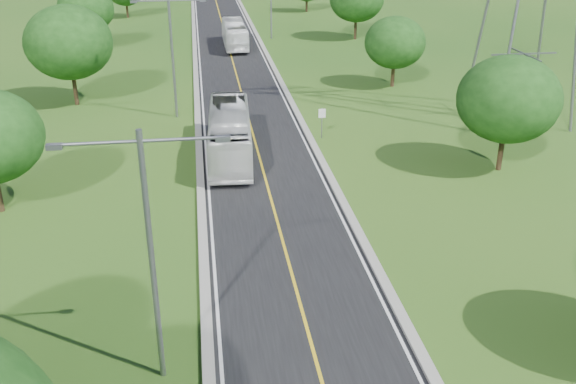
% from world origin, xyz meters
% --- Properties ---
extents(ground, '(260.00, 260.00, 0.00)m').
position_xyz_m(ground, '(0.00, 60.00, 0.00)').
color(ground, '#204B15').
rests_on(ground, ground).
extents(road, '(8.00, 150.00, 0.06)m').
position_xyz_m(road, '(0.00, 66.00, 0.03)').
color(road, black).
rests_on(road, ground).
extents(curb_left, '(0.50, 150.00, 0.22)m').
position_xyz_m(curb_left, '(-4.25, 66.00, 0.11)').
color(curb_left, gray).
rests_on(curb_left, ground).
extents(curb_right, '(0.50, 150.00, 0.22)m').
position_xyz_m(curb_right, '(4.25, 66.00, 0.11)').
color(curb_right, gray).
rests_on(curb_right, ground).
extents(speed_limit_sign, '(0.55, 0.09, 2.40)m').
position_xyz_m(speed_limit_sign, '(5.20, 37.98, 1.60)').
color(speed_limit_sign, slate).
rests_on(speed_limit_sign, ground).
extents(streetlight_near_left, '(5.90, 0.25, 10.00)m').
position_xyz_m(streetlight_near_left, '(-6.00, 12.00, 5.94)').
color(streetlight_near_left, slate).
rests_on(streetlight_near_left, ground).
extents(streetlight_mid_left, '(5.90, 0.25, 10.00)m').
position_xyz_m(streetlight_mid_left, '(-6.00, 45.00, 5.94)').
color(streetlight_mid_left, slate).
rests_on(streetlight_mid_left, ground).
extents(tree_lc, '(7.56, 7.56, 8.79)m').
position_xyz_m(tree_lc, '(-15.00, 50.00, 5.58)').
color(tree_lc, black).
rests_on(tree_lc, ground).
extents(tree_ld, '(6.72, 6.72, 7.82)m').
position_xyz_m(tree_ld, '(-17.00, 74.00, 4.95)').
color(tree_ld, black).
rests_on(tree_ld, ground).
extents(tree_rb, '(6.72, 6.72, 7.82)m').
position_xyz_m(tree_rb, '(16.00, 30.00, 4.95)').
color(tree_rb, black).
rests_on(tree_rb, ground).
extents(tree_rc, '(5.88, 5.88, 6.84)m').
position_xyz_m(tree_rc, '(15.00, 52.00, 4.33)').
color(tree_rc, black).
rests_on(tree_rc, ground).
extents(bus_outbound, '(2.68, 11.30, 3.14)m').
position_xyz_m(bus_outbound, '(0.80, 72.97, 1.63)').
color(bus_outbound, white).
rests_on(bus_outbound, road).
extents(bus_inbound, '(3.48, 12.28, 3.38)m').
position_xyz_m(bus_inbound, '(-2.02, 34.97, 1.75)').
color(bus_inbound, silver).
rests_on(bus_inbound, road).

